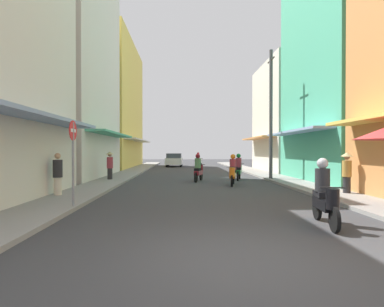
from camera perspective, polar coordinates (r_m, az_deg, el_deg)
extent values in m
plane|color=#38383A|center=(19.97, 0.85, -4.50)|extent=(83.97, 83.97, 0.00)
cube|color=gray|center=(20.34, -13.25, -4.25)|extent=(1.84, 46.17, 0.12)
cube|color=gray|center=(20.80, 14.63, -4.15)|extent=(1.84, 46.17, 0.12)
cube|color=#8CA5CC|center=(10.15, -27.88, 6.39)|extent=(1.10, 9.51, 0.12)
cube|color=silver|center=(22.04, -23.84, 16.12)|extent=(6.00, 9.15, 15.38)
cube|color=#4CB28C|center=(20.21, -14.53, 3.49)|extent=(1.10, 8.23, 0.12)
cube|color=#EFD159|center=(32.95, -15.94, 8.57)|extent=(6.00, 13.04, 12.73)
cube|color=silver|center=(31.97, -9.82, 2.41)|extent=(1.10, 11.74, 0.12)
cube|color=#4CB28C|center=(20.59, 28.43, 19.29)|extent=(6.00, 8.02, 16.79)
cube|color=#8CA5CC|center=(18.02, 18.67, 3.84)|extent=(1.10, 7.22, 0.12)
cube|color=silver|center=(27.32, 19.31, 6.31)|extent=(6.00, 8.10, 9.03)
cube|color=#D88C4C|center=(26.14, 12.11, 2.82)|extent=(1.10, 7.29, 0.12)
cylinder|color=black|center=(7.34, 25.06, -11.10)|extent=(0.16, 0.57, 0.56)
cylinder|color=black|center=(8.51, 22.29, -9.48)|extent=(0.16, 0.57, 0.56)
cube|color=black|center=(7.93, 23.46, -8.61)|extent=(0.42, 1.03, 0.24)
cube|color=black|center=(8.09, 23.04, -6.99)|extent=(0.36, 0.59, 0.14)
cylinder|color=black|center=(7.38, 24.76, -7.72)|extent=(0.28, 0.28, 0.45)
cylinder|color=black|center=(7.35, 24.76, -5.79)|extent=(0.55, 0.11, 0.03)
cylinder|color=#262628|center=(8.00, 23.16, -4.55)|extent=(0.34, 0.34, 0.55)
sphere|color=#B2B2B7|center=(7.98, 23.17, -1.69)|extent=(0.26, 0.26, 0.26)
cylinder|color=black|center=(30.71, 1.63, -2.21)|extent=(0.22, 0.56, 0.56)
cylinder|color=black|center=(31.90, 0.92, -2.11)|extent=(0.22, 0.56, 0.56)
cube|color=silver|center=(31.34, 1.24, -1.75)|extent=(0.53, 1.04, 0.24)
cube|color=black|center=(31.52, 1.13, -1.37)|extent=(0.42, 0.61, 0.14)
cylinder|color=silver|center=(30.81, 1.56, -1.42)|extent=(0.28, 0.28, 0.45)
cylinder|color=black|center=(30.80, 1.56, -0.95)|extent=(0.54, 0.17, 0.03)
cylinder|color=#334C8C|center=(31.47, 1.15, -0.74)|extent=(0.34, 0.34, 0.55)
sphere|color=red|center=(31.46, 1.15, -0.01)|extent=(0.26, 0.26, 0.26)
cylinder|color=black|center=(14.97, 7.45, -5.11)|extent=(0.20, 0.56, 0.56)
cylinder|color=black|center=(16.21, 7.74, -4.68)|extent=(0.20, 0.56, 0.56)
cube|color=orange|center=(15.62, 7.62, -4.07)|extent=(0.50, 1.04, 0.24)
cube|color=black|center=(15.80, 7.66, -3.29)|extent=(0.40, 0.61, 0.14)
cylinder|color=orange|center=(15.06, 7.48, -3.48)|extent=(0.28, 0.28, 0.45)
cylinder|color=black|center=(15.04, 7.49, -2.53)|extent=(0.54, 0.15, 0.03)
cylinder|color=#99333F|center=(15.73, 7.65, -2.03)|extent=(0.34, 0.34, 0.55)
sphere|color=orange|center=(15.72, 7.65, -0.57)|extent=(0.26, 0.26, 0.26)
cylinder|color=black|center=(17.98, 1.70, -4.16)|extent=(0.24, 0.56, 0.56)
cylinder|color=black|center=(16.77, 0.74, -4.50)|extent=(0.24, 0.56, 0.56)
cube|color=maroon|center=(17.31, 1.20, -3.61)|extent=(0.55, 1.04, 0.24)
cube|color=black|center=(17.10, 1.04, -2.99)|extent=(0.43, 0.62, 0.14)
cylinder|color=maroon|center=(17.83, 1.61, -2.85)|extent=(0.28, 0.28, 0.45)
cylinder|color=black|center=(17.82, 1.61, -2.04)|extent=(0.54, 0.19, 0.03)
cylinder|color=#598C59|center=(17.13, 1.08, -1.81)|extent=(0.34, 0.34, 0.55)
sphere|color=maroon|center=(17.12, 1.08, -0.48)|extent=(0.26, 0.26, 0.26)
cylinder|color=black|center=(19.10, 8.87, -3.89)|extent=(0.22, 0.56, 0.56)
cylinder|color=black|center=(17.86, 8.56, -4.20)|extent=(0.22, 0.56, 0.56)
cube|color=#197233|center=(18.41, 8.71, -3.37)|extent=(0.53, 1.04, 0.24)
cube|color=black|center=(18.20, 8.66, -2.78)|extent=(0.42, 0.61, 0.14)
cylinder|color=#197233|center=(18.95, 8.85, -2.65)|extent=(0.28, 0.28, 0.45)
cylinder|color=black|center=(18.93, 8.85, -1.90)|extent=(0.54, 0.17, 0.03)
cylinder|color=#99333F|center=(18.23, 8.68, -1.68)|extent=(0.34, 0.34, 0.55)
sphere|color=#197233|center=(18.22, 8.68, -0.42)|extent=(0.26, 0.26, 0.26)
cube|color=silver|center=(33.95, -3.31, -1.41)|extent=(1.93, 4.17, 0.70)
cube|color=#333D47|center=(33.79, -3.33, -0.48)|extent=(1.69, 2.16, 0.60)
cylinder|color=black|center=(35.27, -4.39, -1.79)|extent=(0.21, 0.65, 0.64)
cylinder|color=black|center=(35.17, -1.95, -1.79)|extent=(0.21, 0.65, 0.64)
cylinder|color=black|center=(32.78, -4.76, -1.97)|extent=(0.21, 0.65, 0.64)
cylinder|color=black|center=(32.67, -2.14, -1.97)|extent=(0.21, 0.65, 0.64)
cylinder|color=beige|center=(12.36, -23.76, -5.87)|extent=(0.28, 0.28, 0.77)
cylinder|color=#262628|center=(12.30, -23.78, -2.59)|extent=(0.34, 0.34, 0.65)
sphere|color=tan|center=(12.29, -23.79, -0.43)|extent=(0.22, 0.22, 0.22)
cylinder|color=#262628|center=(18.07, -15.06, -3.85)|extent=(0.28, 0.28, 0.75)
cylinder|color=#99333F|center=(18.03, -15.07, -1.66)|extent=(0.34, 0.34, 0.63)
sphere|color=#9E7256|center=(18.02, -15.07, -0.21)|extent=(0.22, 0.22, 0.22)
cone|color=#D1B77A|center=(18.02, -15.07, 0.11)|extent=(0.44, 0.44, 0.16)
cylinder|color=#262628|center=(13.30, 26.90, -5.49)|extent=(0.28, 0.28, 0.74)
cylinder|color=#BF8C3F|center=(13.24, 26.91, -2.54)|extent=(0.34, 0.34, 0.63)
sphere|color=tan|center=(13.23, 26.92, -0.58)|extent=(0.22, 0.22, 0.22)
cone|color=#D1B77A|center=(13.23, 26.92, -0.15)|extent=(0.44, 0.44, 0.16)
cylinder|color=#4C4C4F|center=(18.66, 14.51, 6.93)|extent=(0.20, 0.20, 7.67)
cylinder|color=#3F382D|center=(19.29, 14.53, 16.52)|extent=(0.08, 1.20, 0.08)
cylinder|color=gray|center=(9.74, -21.29, -2.17)|extent=(0.07, 0.07, 2.60)
cylinder|color=red|center=(9.74, -21.32, 4.01)|extent=(0.02, 0.60, 0.60)
cube|color=white|center=(9.74, -21.32, 4.01)|extent=(0.03, 0.40, 0.10)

